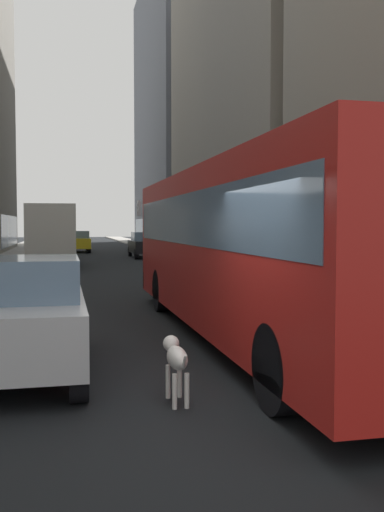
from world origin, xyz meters
The scene contains 11 objects.
ground_plane centered at (0.00, 35.00, 0.00)m, with size 120.00×120.00×0.00m, color black.
sidewalk_left centered at (-5.70, 35.00, 0.07)m, with size 2.40×110.00×0.15m, color gray.
sidewalk_right centered at (5.70, 35.00, 0.07)m, with size 2.40×110.00×0.15m, color #9E9991.
building_right_mid centered at (11.90, 29.95, 11.46)m, with size 10.33×23.82×22.93m.
building_right_far centered at (11.90, 56.04, 14.64)m, with size 10.33×23.41×29.29m.
transit_bus centered at (1.20, 3.80, 1.78)m, with size 2.78×11.53×3.05m.
car_silver_sedan centered at (-2.80, 2.06, 0.82)m, with size 1.72×3.96×1.62m.
car_black_suv centered at (2.80, 29.82, 0.82)m, with size 1.72×4.28×1.62m.
car_yellow_taxi centered at (-1.20, 38.45, 0.83)m, with size 1.86×4.68×1.62m.
box_truck centered at (-2.80, 24.28, 1.67)m, with size 2.30×7.50×3.05m.
dalmatian_dog centered at (-0.94, 0.33, 0.51)m, with size 0.22×0.96×0.72m.
Camera 1 is at (-2.20, -6.17, 2.06)m, focal length 40.30 mm.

